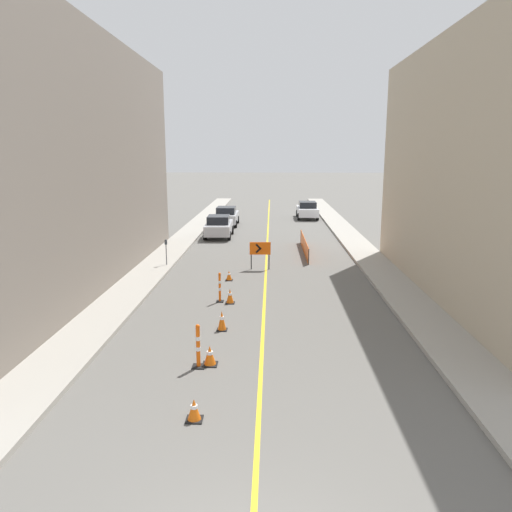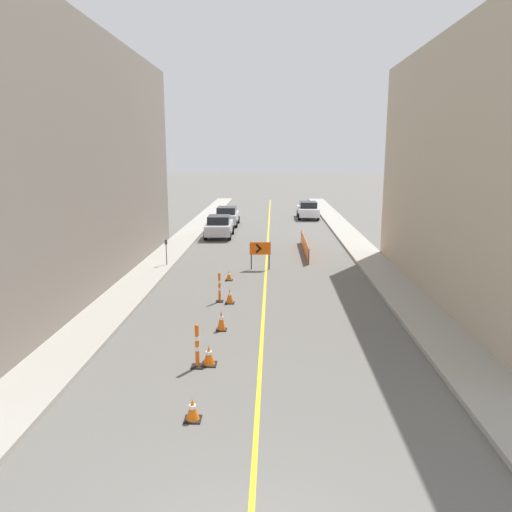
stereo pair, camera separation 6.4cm
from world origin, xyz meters
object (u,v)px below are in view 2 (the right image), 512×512
object	(u,v)px
traffic_cone_second	(209,355)
arrow_barricade_primary	(260,250)
parked_car_curb_mid	(227,216)
parked_car_curb_far	(308,210)
parking_meter_near_curb	(166,247)
traffic_cone_third	(221,321)
traffic_cone_nearest	(193,410)
traffic_cone_fourth	(230,296)
delineator_post_front	(197,348)
traffic_cone_fifth	(229,275)
delineator_post_rear	(219,289)
parked_car_curb_near	(219,226)

from	to	relation	value
traffic_cone_second	arrow_barricade_primary	distance (m)	12.24
parked_car_curb_mid	arrow_barricade_primary	bearing A→B (deg)	-78.45
parked_car_curb_far	parking_meter_near_curb	world-z (taller)	parked_car_curb_far
traffic_cone_third	arrow_barricade_primary	world-z (taller)	arrow_barricade_primary
parked_car_curb_mid	traffic_cone_nearest	bearing A→B (deg)	-85.99
traffic_cone_nearest	parked_car_curb_mid	world-z (taller)	parked_car_curb_mid
traffic_cone_second	parked_car_curb_far	size ratio (longest dim) A/B	0.14
parked_car_curb_mid	traffic_cone_fourth	bearing A→B (deg)	-84.27
traffic_cone_fourth	parked_car_curb_mid	distance (m)	22.30
traffic_cone_fourth	arrow_barricade_primary	bearing A→B (deg)	79.86
traffic_cone_third	delineator_post_front	size ratio (longest dim) A/B	0.54
traffic_cone_second	parked_car_curb_mid	world-z (taller)	parked_car_curb_mid
traffic_cone_fifth	traffic_cone_fourth	bearing A→B (deg)	-84.57
traffic_cone_second	traffic_cone_third	xyz separation A→B (m)	(0.07, 2.90, 0.06)
traffic_cone_nearest	traffic_cone_third	distance (m)	5.96
traffic_cone_fifth	delineator_post_rear	size ratio (longest dim) A/B	0.40
delineator_post_rear	arrow_barricade_primary	distance (m)	6.13
traffic_cone_fourth	delineator_post_front	world-z (taller)	delineator_post_front
arrow_barricade_primary	parked_car_curb_near	xyz separation A→B (m)	(-3.24, 10.16, -0.25)
traffic_cone_third	parked_car_curb_near	bearing A→B (deg)	96.25
arrow_barricade_primary	traffic_cone_fifth	bearing A→B (deg)	-123.08
parking_meter_near_curb	delineator_post_front	bearing A→B (deg)	-74.30
arrow_barricade_primary	traffic_cone_fourth	bearing A→B (deg)	-101.90
traffic_cone_nearest	arrow_barricade_primary	size ratio (longest dim) A/B	0.36
traffic_cone_fourth	traffic_cone_fifth	size ratio (longest dim) A/B	1.24
arrow_barricade_primary	parked_car_curb_near	world-z (taller)	parked_car_curb_near
traffic_cone_fourth	arrow_barricade_primary	xyz separation A→B (m)	(1.09, 6.09, 0.75)
traffic_cone_nearest	traffic_cone_fourth	size ratio (longest dim) A/B	0.86
parked_car_curb_near	parked_car_curb_far	size ratio (longest dim) A/B	1.01
traffic_cone_fourth	parking_meter_near_curb	bearing A→B (deg)	121.76
delineator_post_front	traffic_cone_fourth	bearing A→B (deg)	86.37
parked_car_curb_near	traffic_cone_nearest	bearing A→B (deg)	-86.67
traffic_cone_second	traffic_cone_fifth	size ratio (longest dim) A/B	1.19
traffic_cone_third	traffic_cone_fifth	size ratio (longest dim) A/B	1.43
traffic_cone_nearest	parked_car_curb_mid	bearing A→B (deg)	93.74
traffic_cone_fifth	parked_car_curb_far	size ratio (longest dim) A/B	0.11
traffic_cone_second	parked_car_curb_far	world-z (taller)	parked_car_curb_far
parked_car_curb_mid	parked_car_curb_near	bearing A→B (deg)	-89.97
parked_car_curb_mid	parked_car_curb_far	xyz separation A→B (m)	(7.14, 4.83, 0.00)
traffic_cone_nearest	arrow_barricade_primary	xyz separation A→B (m)	(1.17, 15.22, 0.80)
traffic_cone_fifth	parked_car_curb_far	world-z (taller)	parked_car_curb_far
traffic_cone_nearest	parking_meter_near_curb	size ratio (longest dim) A/B	0.38
delineator_post_front	parking_meter_near_curb	xyz separation A→B (m)	(-3.54, 12.58, 0.56)
traffic_cone_fourth	traffic_cone_second	bearing A→B (deg)	-90.81
traffic_cone_nearest	delineator_post_front	distance (m)	2.93
traffic_cone_second	arrow_barricade_primary	size ratio (longest dim) A/B	0.40
traffic_cone_fifth	parked_car_curb_far	xyz separation A→B (m)	(5.38, 23.30, 0.56)
traffic_cone_third	parking_meter_near_curb	size ratio (longest dim) A/B	0.51
traffic_cone_second	delineator_post_rear	xyz separation A→B (m)	(-0.35, 6.25, 0.25)
delineator_post_front	parked_car_curb_mid	bearing A→B (deg)	93.47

